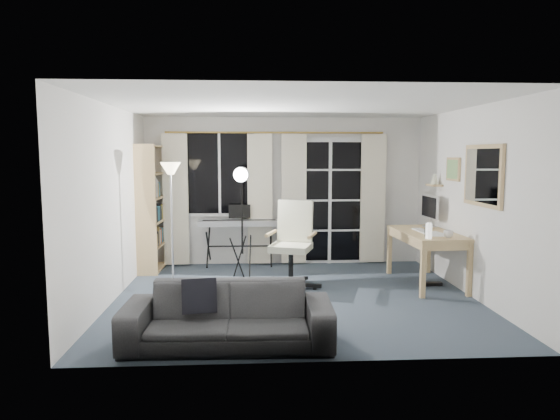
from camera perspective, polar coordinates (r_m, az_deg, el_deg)
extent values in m
cube|color=#3B4656|center=(6.44, 1.68, -9.98)|extent=(4.50, 4.00, 0.02)
cube|color=white|center=(8.15, -6.92, 4.21)|extent=(1.20, 0.06, 1.40)
cube|color=black|center=(8.12, -6.93, 4.20)|extent=(1.10, 0.02, 1.30)
cube|color=white|center=(8.11, -6.93, 4.20)|extent=(0.04, 0.03, 1.30)
cube|color=white|center=(8.27, 5.67, 0.95)|extent=(1.32, 0.06, 2.11)
cube|color=black|center=(8.20, 3.64, 0.93)|extent=(0.55, 0.02, 1.95)
cube|color=black|center=(8.29, 7.75, 0.94)|extent=(0.55, 0.02, 1.95)
cube|color=white|center=(8.23, 5.72, 0.93)|extent=(0.05, 0.04, 2.05)
cube|color=white|center=(8.29, 5.68, -2.34)|extent=(1.15, 0.03, 0.03)
cube|color=white|center=(8.23, 5.72, 1.10)|extent=(1.15, 0.03, 0.03)
cube|color=white|center=(8.20, 5.76, 4.58)|extent=(1.15, 0.03, 0.03)
cylinder|color=gold|center=(8.07, -0.55, 8.85)|extent=(3.50, 0.03, 0.03)
cube|color=#F0E4C4|center=(8.15, -11.83, 1.16)|extent=(0.40, 0.07, 2.10)
cube|color=#F0E4C4|center=(8.07, -2.30, 1.23)|extent=(0.40, 0.07, 2.10)
cube|color=#F0E4C4|center=(8.10, 1.59, 1.26)|extent=(0.40, 0.07, 2.10)
cube|color=#F0E4C4|center=(8.31, 10.56, 1.28)|extent=(0.40, 0.07, 2.10)
cube|color=tan|center=(7.59, -15.14, -0.08)|extent=(0.31, 0.04, 1.95)
cube|color=tan|center=(8.45, -13.81, 0.59)|extent=(0.31, 0.04, 1.95)
cube|color=tan|center=(8.05, -15.42, 0.26)|extent=(0.05, 0.88, 1.95)
cube|color=tan|center=(8.17, -14.25, -6.36)|extent=(0.33, 0.89, 0.02)
cube|color=tan|center=(8.10, -14.32, -3.86)|extent=(0.33, 0.89, 0.02)
cube|color=tan|center=(8.04, -14.40, -1.25)|extent=(0.33, 0.89, 0.02)
cube|color=tan|center=(8.00, -14.47, 1.38)|extent=(0.33, 0.89, 0.02)
cube|color=tan|center=(7.98, -14.54, 4.04)|extent=(0.33, 0.89, 0.02)
cube|color=tan|center=(7.98, -14.63, 7.06)|extent=(0.33, 0.89, 0.02)
cube|color=#B9B5AF|center=(7.72, -14.77, -3.32)|extent=(0.22, 0.06, 0.25)
cube|color=#A58045|center=(7.82, -14.61, -3.40)|extent=(0.22, 0.05, 0.20)
cube|color=#2D2D2D|center=(7.90, -14.49, -3.20)|extent=(0.22, 0.04, 0.23)
cube|color=#A58045|center=(7.96, -14.38, -2.88)|extent=(0.22, 0.04, 0.29)
cube|color=#B9B5AF|center=(8.04, -14.26, -3.02)|extent=(0.22, 0.06, 0.23)
cube|color=#D5683D|center=(8.13, -14.13, -2.89)|extent=(0.22, 0.04, 0.24)
cube|color=teal|center=(8.20, -14.02, -2.79)|extent=(0.22, 0.05, 0.24)
cube|color=#A58045|center=(8.28, -13.90, -2.74)|extent=(0.22, 0.03, 0.22)
cube|color=#D5683D|center=(8.35, -13.81, -2.64)|extent=(0.22, 0.06, 0.23)
cube|color=#2D2D2D|center=(8.44, -13.68, -2.47)|extent=(0.22, 0.03, 0.26)
cube|color=teal|center=(7.67, -14.85, -0.53)|extent=(0.22, 0.04, 0.27)
cube|color=#2D2D2D|center=(7.74, -14.74, -0.49)|extent=(0.22, 0.06, 0.26)
cube|color=#2D2D2D|center=(7.84, -14.58, -0.53)|extent=(0.22, 0.04, 0.23)
cube|color=teal|center=(7.91, -14.46, -0.52)|extent=(0.22, 0.03, 0.21)
cube|color=teal|center=(7.98, -14.36, -0.40)|extent=(0.22, 0.04, 0.23)
cube|color=#2D2D2D|center=(8.05, -14.25, -0.20)|extent=(0.22, 0.04, 0.27)
cube|color=#2D2D2D|center=(8.12, -14.14, -0.33)|extent=(0.22, 0.05, 0.21)
cube|color=#F0D95A|center=(8.20, -14.02, -0.21)|extent=(0.22, 0.04, 0.23)
cube|color=#A58045|center=(8.27, -13.91, -0.11)|extent=(0.22, 0.03, 0.24)
cube|color=#2D2D2D|center=(8.34, -13.82, -0.10)|extent=(0.22, 0.03, 0.23)
cube|color=#D5683D|center=(7.64, -14.93, 2.27)|extent=(0.22, 0.04, 0.28)
cube|color=#2D2D2D|center=(7.71, -14.80, 2.07)|extent=(0.22, 0.03, 0.21)
cube|color=#B9B5AF|center=(7.77, -14.70, 2.41)|extent=(0.22, 0.04, 0.29)
cube|color=#B9B5AF|center=(7.84, -14.59, 2.35)|extent=(0.22, 0.04, 0.27)
cube|color=#A58045|center=(7.92, -14.47, 2.21)|extent=(0.22, 0.04, 0.22)
cube|color=teal|center=(7.98, -14.37, 2.27)|extent=(0.22, 0.05, 0.22)
cylinder|color=#B2B2B7|center=(7.05, -12.08, -8.48)|extent=(0.30, 0.30, 0.03)
cylinder|color=#B2B2B7|center=(6.89, -12.24, -2.07)|extent=(0.03, 0.03, 1.57)
cone|color=#FFE5B2|center=(6.82, -12.40, 4.66)|extent=(0.32, 0.32, 0.16)
cylinder|color=black|center=(8.02, -8.19, -4.14)|extent=(0.03, 0.62, 0.56)
cylinder|color=black|center=(8.02, -8.19, -4.14)|extent=(0.03, 0.62, 0.56)
cylinder|color=black|center=(7.99, -1.07, -4.12)|extent=(0.03, 0.62, 0.56)
cylinder|color=black|center=(7.99, -1.07, -4.12)|extent=(0.03, 0.62, 0.56)
cylinder|color=black|center=(7.99, -4.64, -4.14)|extent=(0.99, 0.03, 0.02)
cube|color=silver|center=(7.93, -4.66, -1.46)|extent=(1.29, 0.33, 0.09)
cube|color=white|center=(7.85, -4.68, -1.29)|extent=(1.19, 0.15, 0.01)
cube|color=black|center=(7.88, -4.67, -1.18)|extent=(1.15, 0.09, 0.01)
cube|color=black|center=(8.01, -4.65, -0.16)|extent=(0.35, 0.07, 0.21)
cylinder|color=black|center=(7.25, -3.45, -5.59)|extent=(0.05, 0.26, 0.66)
cylinder|color=black|center=(7.36, -4.65, -5.42)|extent=(0.21, 0.16, 0.67)
cylinder|color=black|center=(7.18, -4.84, -5.73)|extent=(0.24, 0.12, 0.67)
cylinder|color=black|center=(7.16, -4.36, -0.48)|extent=(0.03, 0.03, 1.15)
cylinder|color=silver|center=(7.06, -4.45, 4.07)|extent=(0.23, 0.14, 0.22)
cylinder|color=white|center=(6.99, -4.52, 4.04)|extent=(0.19, 0.04, 0.19)
cube|color=black|center=(6.79, 3.26, -8.58)|extent=(0.35, 0.17, 0.04)
cylinder|color=black|center=(6.78, 4.00, -8.81)|extent=(0.07, 0.07, 0.06)
cube|color=black|center=(7.05, 2.30, -8.03)|extent=(0.26, 0.32, 0.04)
cylinder|color=black|center=(7.13, 2.67, -8.05)|extent=(0.07, 0.07, 0.06)
cube|color=black|center=(7.03, -0.05, -8.06)|extent=(0.25, 0.32, 0.04)
cylinder|color=black|center=(7.10, -0.50, -8.10)|extent=(0.07, 0.07, 0.06)
cube|color=black|center=(6.76, -0.69, -8.65)|extent=(0.35, 0.16, 0.04)
cylinder|color=black|center=(6.74, -1.41, -8.89)|extent=(0.07, 0.07, 0.06)
cube|color=black|center=(6.61, 1.39, -9.00)|extent=(0.06, 0.35, 0.04)
cylinder|color=black|center=(6.53, 1.45, -9.39)|extent=(0.07, 0.07, 0.06)
cylinder|color=black|center=(6.79, 1.25, -6.33)|extent=(0.08, 0.08, 0.44)
cube|color=beige|center=(6.74, 1.25, -4.31)|extent=(0.65, 0.65, 0.09)
cube|color=beige|center=(6.92, 1.75, -1.24)|extent=(0.51, 0.29, 0.58)
cube|color=black|center=(6.96, 1.83, -1.02)|extent=(0.48, 0.25, 0.53)
cylinder|color=tan|center=(6.80, -1.05, -2.69)|extent=(0.19, 0.44, 0.05)
cylinder|color=tan|center=(6.66, 3.71, -2.89)|extent=(0.19, 0.44, 0.05)
cube|color=tan|center=(7.19, 16.43, -2.55)|extent=(0.76, 1.41, 0.04)
cube|color=tan|center=(7.20, 16.41, -3.09)|extent=(0.71, 1.37, 0.10)
cube|color=tan|center=(6.55, 16.02, -6.69)|extent=(0.06, 0.06, 0.70)
cube|color=tan|center=(6.80, 20.83, -6.38)|extent=(0.06, 0.06, 0.70)
cube|color=tan|center=(7.75, 12.40, -4.58)|extent=(0.06, 0.06, 0.70)
cube|color=tan|center=(7.96, 16.59, -4.41)|extent=(0.06, 0.06, 0.70)
cube|color=silver|center=(7.67, 16.71, -1.80)|extent=(0.18, 0.13, 0.01)
cube|color=silver|center=(7.65, 16.74, -0.83)|extent=(0.04, 0.03, 0.22)
cube|color=silver|center=(7.64, 16.78, 0.34)|extent=(0.06, 0.53, 0.34)
cube|color=black|center=(7.63, 16.64, 0.34)|extent=(0.03, 0.49, 0.30)
cube|color=white|center=(7.21, 15.89, -2.28)|extent=(0.16, 0.42, 0.02)
cube|color=white|center=(6.92, 16.43, -2.64)|extent=(0.06, 0.10, 0.02)
cube|color=white|center=(7.07, 17.23, -2.54)|extent=(0.27, 0.33, 0.01)
cube|color=white|center=(6.88, 17.65, -2.80)|extent=(0.21, 0.16, 0.00)
cube|color=black|center=(6.70, 16.46, -2.50)|extent=(0.05, 0.04, 0.12)
cylinder|color=white|center=(6.60, 16.64, -2.30)|extent=(0.08, 0.08, 0.20)
cube|color=black|center=(7.25, 16.89, -8.09)|extent=(0.30, 0.09, 0.05)
imported|color=silver|center=(6.75, 18.68, -2.50)|extent=(0.13, 0.10, 0.12)
cube|color=tan|center=(6.44, 22.20, 3.65)|extent=(0.04, 0.94, 0.74)
cube|color=white|center=(6.43, 22.04, 3.66)|extent=(0.01, 0.84, 0.64)
cube|color=tan|center=(7.26, 19.20, 4.42)|extent=(0.03, 0.42, 0.32)
cube|color=teal|center=(7.25, 19.09, 4.43)|extent=(0.00, 0.36, 0.26)
cube|color=tan|center=(7.71, 17.23, 2.73)|extent=(0.16, 0.30, 0.02)
cone|color=beige|center=(7.70, 17.25, 3.39)|extent=(0.12, 0.12, 0.15)
imported|color=#272729|center=(4.82, -5.96, -10.78)|extent=(1.98, 0.62, 0.77)
cube|color=black|center=(4.92, -9.23, -9.64)|extent=(0.35, 0.23, 0.35)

